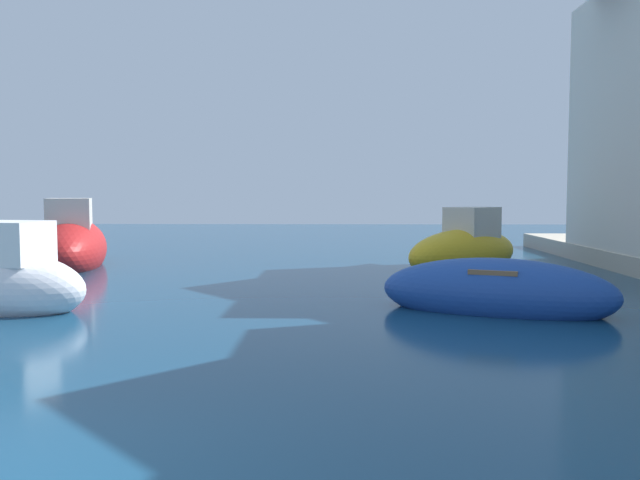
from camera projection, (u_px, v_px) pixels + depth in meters
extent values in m
ellipsoid|color=#1E479E|center=(496.00, 293.00, 11.71)|extent=(4.32, 2.76, 1.23)
cube|color=brown|center=(497.00, 270.00, 11.68)|extent=(1.16, 1.32, 0.08)
ellipsoid|color=#B21E1E|center=(71.00, 248.00, 19.30)|extent=(3.53, 5.80, 1.76)
cube|color=beige|center=(69.00, 215.00, 18.81)|extent=(1.60, 1.91, 0.93)
ellipsoid|color=gold|center=(464.00, 254.00, 18.81)|extent=(4.36, 4.39, 1.39)
cube|color=beige|center=(472.00, 223.00, 19.00)|extent=(1.74, 1.75, 0.89)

